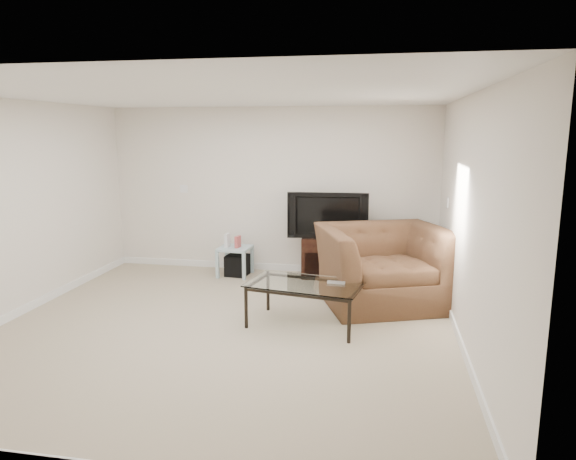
% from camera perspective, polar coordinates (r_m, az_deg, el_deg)
% --- Properties ---
extents(floor, '(5.00, 5.00, 0.00)m').
position_cam_1_polar(floor, '(5.78, -7.17, -10.87)').
color(floor, tan).
rests_on(floor, ground).
extents(ceiling, '(5.00, 5.00, 0.00)m').
position_cam_1_polar(ceiling, '(5.38, -7.82, 14.69)').
color(ceiling, white).
rests_on(ceiling, ground).
extents(wall_back, '(5.00, 0.02, 2.50)m').
position_cam_1_polar(wall_back, '(7.84, -1.89, 4.41)').
color(wall_back, silver).
rests_on(wall_back, ground).
extents(wall_left, '(0.02, 5.00, 2.50)m').
position_cam_1_polar(wall_left, '(6.64, -28.49, 1.92)').
color(wall_left, silver).
rests_on(wall_left, ground).
extents(wall_right, '(0.02, 5.00, 2.50)m').
position_cam_1_polar(wall_right, '(5.25, 19.47, 0.57)').
color(wall_right, silver).
rests_on(wall_right, ground).
extents(plate_back, '(0.12, 0.02, 0.12)m').
position_cam_1_polar(plate_back, '(8.24, -11.50, 4.51)').
color(plate_back, white).
rests_on(plate_back, wall_back).
extents(plate_right_switch, '(0.02, 0.09, 0.13)m').
position_cam_1_polar(plate_right_switch, '(6.82, 17.32, 2.95)').
color(plate_right_switch, white).
rests_on(plate_right_switch, wall_right).
extents(plate_right_outlet, '(0.02, 0.08, 0.12)m').
position_cam_1_polar(plate_right_outlet, '(6.72, 17.16, -5.45)').
color(plate_right_outlet, white).
rests_on(plate_right_outlet, wall_right).
extents(tv_stand, '(0.76, 0.55, 0.61)m').
position_cam_1_polar(tv_stand, '(7.65, 4.42, -2.97)').
color(tv_stand, black).
rests_on(tv_stand, floor).
extents(dvd_player, '(0.44, 0.32, 0.06)m').
position_cam_1_polar(dvd_player, '(7.56, 4.42, -1.54)').
color(dvd_player, black).
rests_on(dvd_player, tv_stand).
extents(television, '(1.09, 0.26, 0.67)m').
position_cam_1_polar(television, '(7.49, 4.47, 1.75)').
color(television, black).
rests_on(television, tv_stand).
extents(side_table, '(0.48, 0.48, 0.44)m').
position_cam_1_polar(side_table, '(7.75, -5.90, -3.47)').
color(side_table, silver).
rests_on(side_table, floor).
extents(subwoofer, '(0.34, 0.34, 0.31)m').
position_cam_1_polar(subwoofer, '(7.78, -5.66, -3.91)').
color(subwoofer, black).
rests_on(subwoofer, floor).
extents(game_console, '(0.05, 0.15, 0.20)m').
position_cam_1_polar(game_console, '(7.70, -6.76, -1.15)').
color(game_console, white).
rests_on(game_console, side_table).
extents(game_case, '(0.07, 0.13, 0.17)m').
position_cam_1_polar(game_case, '(7.65, -5.60, -1.31)').
color(game_case, '#CC4C4C').
rests_on(game_case, side_table).
extents(recliner, '(1.74, 1.43, 1.31)m').
position_cam_1_polar(recliner, '(6.48, 10.53, -2.51)').
color(recliner, brown).
rests_on(recliner, floor).
extents(coffee_table, '(1.35, 0.92, 0.49)m').
position_cam_1_polar(coffee_table, '(5.77, 1.92, -8.25)').
color(coffee_table, black).
rests_on(coffee_table, floor).
extents(remote, '(0.20, 0.06, 0.02)m').
position_cam_1_polar(remote, '(5.70, 5.38, -5.82)').
color(remote, '#B2B2B7').
rests_on(remote, coffee_table).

